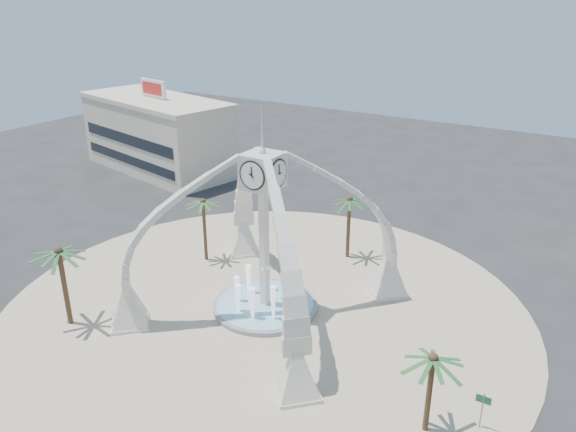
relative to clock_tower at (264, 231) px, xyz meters
The scene contains 10 objects.
ground 6.49m from the clock_tower, 90.00° to the left, with size 140.00×140.00×0.00m, color #282828.
plaza 6.46m from the clock_tower, 90.00° to the left, with size 40.00×40.00×0.06m, color #BFAB8E.
clock_tower is the anchor object (origin of this frame).
fountain 6.20m from the clock_tower, 90.00° to the left, with size 8.00×8.00×3.62m.
building_nw 38.87m from the clock_tower, 145.49° to the left, with size 23.75×13.73×11.90m.
palm_east 15.94m from the clock_tower, 21.79° to the right, with size 4.40×4.40×5.49m.
palm_west 10.02m from the clock_tower, 156.18° to the left, with size 4.00×4.00×6.28m.
palm_north 11.40m from the clock_tower, 82.84° to the left, with size 4.33×4.33×6.29m.
palm_south 14.35m from the clock_tower, 139.70° to the right, with size 4.39×4.39×6.62m.
street_sign 18.37m from the clock_tower, 13.47° to the right, with size 0.87×0.08×2.36m.
Camera 1 is at (21.13, -30.62, 22.87)m, focal length 35.00 mm.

